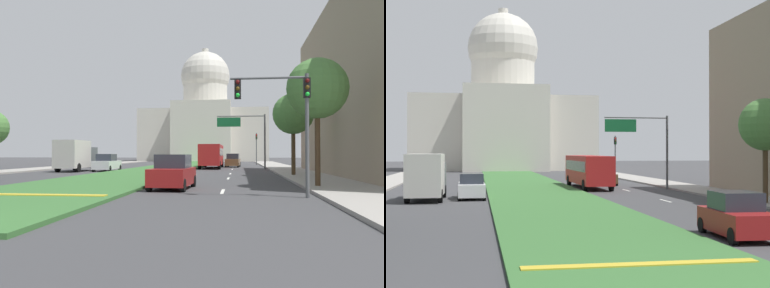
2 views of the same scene
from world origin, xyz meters
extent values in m
plane|color=#3D3D3F|center=(0.00, 48.75, 0.00)|extent=(260.00, 260.00, 0.00)
cube|color=#386B33|center=(0.00, 43.87, 0.07)|extent=(7.75, 87.74, 0.14)
cube|color=gold|center=(0.00, 7.59, 0.16)|extent=(6.97, 0.50, 0.04)
cube|color=silver|center=(8.00, 11.59, 0.00)|extent=(0.16, 2.40, 0.01)
cube|color=silver|center=(8.00, 22.03, 0.00)|extent=(0.16, 2.40, 0.01)
cube|color=silver|center=(8.00, 29.15, 0.00)|extent=(0.16, 2.40, 0.01)
cube|color=silver|center=(8.00, 39.63, 0.00)|extent=(0.16, 2.40, 0.01)
cube|color=silver|center=(8.00, 46.68, 0.00)|extent=(0.16, 2.40, 0.01)
cube|color=silver|center=(8.00, 58.66, 0.00)|extent=(0.16, 2.40, 0.01)
cube|color=#9E9991|center=(-14.13, 39.00, 0.07)|extent=(4.00, 87.74, 0.15)
cube|color=#9E9991|center=(14.13, 39.00, 0.07)|extent=(4.00, 87.74, 0.15)
cube|color=beige|center=(0.00, 97.49, 6.43)|extent=(31.56, 20.54, 12.85)
cube|color=beige|center=(0.00, 85.22, 7.07)|extent=(13.89, 4.00, 14.14)
cylinder|color=beige|center=(0.00, 97.49, 16.42)|extent=(11.54, 11.54, 7.13)
sphere|color=beige|center=(0.00, 97.49, 22.23)|extent=(12.82, 12.82, 12.82)
cylinder|color=beige|center=(0.00, 97.49, 28.00)|extent=(1.80, 1.80, 3.00)
cylinder|color=#515456|center=(11.63, 9.14, 2.60)|extent=(0.16, 0.16, 5.20)
cube|color=black|center=(11.63, 9.14, 4.60)|extent=(0.28, 0.24, 0.84)
sphere|color=#510F0F|center=(11.63, 9.00, 4.88)|extent=(0.18, 0.18, 0.18)
sphere|color=#4C380F|center=(11.63, 9.00, 4.60)|extent=(0.18, 0.18, 0.18)
sphere|color=#1ED838|center=(11.63, 9.00, 4.32)|extent=(0.18, 0.18, 0.18)
cylinder|color=#515456|center=(10.03, 9.14, 5.05)|extent=(3.20, 0.10, 0.10)
cube|color=black|center=(8.75, 9.14, 4.60)|extent=(0.28, 0.24, 0.84)
sphere|color=#510F0F|center=(8.75, 9.00, 4.88)|extent=(0.18, 0.18, 0.18)
sphere|color=#4C380F|center=(8.75, 9.00, 4.60)|extent=(0.18, 0.18, 0.18)
sphere|color=#1ED838|center=(8.75, 9.00, 4.32)|extent=(0.18, 0.18, 0.18)
cylinder|color=#515456|center=(11.63, 58.48, 2.60)|extent=(0.16, 0.16, 5.20)
cube|color=black|center=(11.63, 58.48, 4.60)|extent=(0.28, 0.24, 0.84)
sphere|color=red|center=(11.63, 58.34, 4.88)|extent=(0.18, 0.18, 0.18)
sphere|color=#4C380F|center=(11.63, 58.34, 4.60)|extent=(0.18, 0.18, 0.18)
sphere|color=#0F4219|center=(11.63, 58.34, 4.32)|extent=(0.18, 0.18, 0.18)
cylinder|color=#515456|center=(11.83, 40.05, 3.25)|extent=(0.20, 0.20, 6.50)
cylinder|color=#515456|center=(9.01, 40.05, 6.30)|extent=(5.65, 0.12, 0.12)
cube|color=#146033|center=(7.60, 40.00, 5.60)|extent=(2.80, 0.08, 1.10)
cylinder|color=#4C3823|center=(12.94, 13.84, 2.21)|extent=(0.28, 0.28, 4.42)
sphere|color=#4C7F3D|center=(12.94, 13.84, 5.31)|extent=(3.24, 3.24, 3.24)
cylinder|color=#4C3823|center=(13.15, 25.05, 2.08)|extent=(0.33, 0.33, 4.15)
sphere|color=#4C7F3D|center=(13.15, 25.05, 5.06)|extent=(3.30, 3.30, 3.30)
cube|color=maroon|center=(5.36, 12.70, 0.66)|extent=(2.02, 4.18, 0.87)
cube|color=#282D38|center=(5.37, 12.86, 1.45)|extent=(1.70, 2.04, 0.71)
cylinder|color=black|center=(6.13, 11.06, 0.32)|extent=(0.25, 0.65, 0.64)
cylinder|color=black|center=(4.45, 11.13, 0.32)|extent=(0.25, 0.65, 0.64)
cylinder|color=black|center=(6.27, 14.26, 0.32)|extent=(0.25, 0.65, 0.64)
cylinder|color=black|center=(4.59, 14.33, 0.32)|extent=(0.25, 0.65, 0.64)
cube|color=silver|center=(-5.06, 33.20, 0.66)|extent=(1.95, 4.74, 0.87)
cube|color=#282D38|center=(-5.05, 33.02, 1.45)|extent=(1.67, 2.29, 0.71)
cylinder|color=black|center=(-5.94, 35.08, 0.32)|extent=(0.24, 0.65, 0.64)
cylinder|color=black|center=(-4.27, 35.12, 0.32)|extent=(0.24, 0.65, 0.64)
cylinder|color=black|center=(-5.85, 31.29, 0.32)|extent=(0.24, 0.65, 0.64)
cylinder|color=black|center=(-4.17, 31.33, 0.32)|extent=(0.24, 0.65, 0.64)
cube|color=brown|center=(7.96, 47.75, 0.67)|extent=(2.09, 4.71, 0.90)
cube|color=#282D38|center=(7.97, 47.93, 1.48)|extent=(1.73, 2.30, 0.73)
cylinder|color=black|center=(8.68, 45.85, 0.32)|extent=(0.26, 0.65, 0.64)
cylinder|color=black|center=(7.02, 45.95, 0.32)|extent=(0.26, 0.65, 0.64)
cylinder|color=black|center=(8.90, 49.55, 0.32)|extent=(0.26, 0.65, 0.64)
cylinder|color=black|center=(7.24, 49.65, 0.32)|extent=(0.26, 0.65, 0.64)
cube|color=#4C5156|center=(-8.09, 34.56, 1.45)|extent=(2.30, 2.00, 2.20)
cube|color=beige|center=(-8.09, 31.36, 1.80)|extent=(2.30, 4.40, 2.80)
cylinder|color=black|center=(-9.14, 34.56, 0.45)|extent=(0.30, 0.90, 0.90)
cylinder|color=black|center=(-7.04, 34.56, 0.45)|extent=(0.30, 0.90, 0.90)
cylinder|color=black|center=(-9.14, 30.26, 0.45)|extent=(0.30, 0.90, 0.90)
cylinder|color=black|center=(-7.04, 30.26, 0.45)|extent=(0.30, 0.90, 0.90)
cube|color=#B21E1E|center=(5.36, 43.21, 1.70)|extent=(2.50, 11.00, 2.50)
cube|color=#232833|center=(5.36, 43.21, 2.05)|extent=(2.52, 10.12, 0.90)
cylinder|color=black|center=(6.51, 38.91, 0.50)|extent=(0.32, 1.00, 1.00)
cylinder|color=black|center=(4.21, 38.91, 0.50)|extent=(0.32, 1.00, 1.00)
cylinder|color=black|center=(6.51, 47.11, 0.50)|extent=(0.32, 1.00, 1.00)
cylinder|color=black|center=(4.21, 47.11, 0.50)|extent=(0.32, 1.00, 1.00)
camera|label=1|loc=(8.80, -8.14, 1.84)|focal=37.80mm
camera|label=2|loc=(-4.67, -8.31, 3.42)|focal=53.66mm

